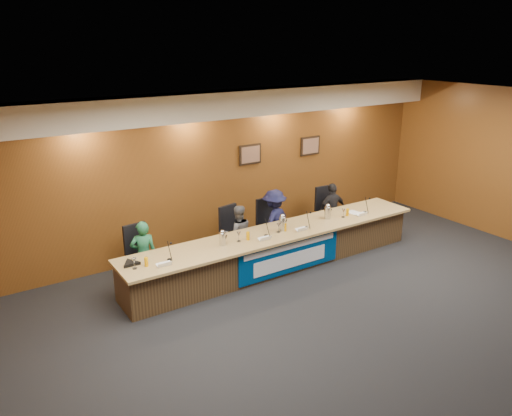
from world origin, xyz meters
The scene contains 40 objects.
floor centered at (0.00, 0.00, 0.00)m, with size 10.00×10.00×0.00m, color black.
ceiling centered at (0.00, 0.00, 3.20)m, with size 10.00×8.00×0.04m, color silver.
wall_back centered at (0.00, 4.00, 1.60)m, with size 10.00×0.04×3.20m, color brown.
soffit centered at (0.00, 3.75, 2.95)m, with size 10.00×0.50×0.50m, color beige.
dais_body centered at (0.00, 2.40, 0.35)m, with size 6.00×0.80×0.70m, color #422F1A.
dais_top centered at (0.00, 2.35, 0.72)m, with size 6.10×0.95×0.05m, color #A5834C.
banner centered at (0.00, 1.99, 0.38)m, with size 2.20×0.02×0.65m, color navy.
banner_text_upper centered at (0.00, 1.97, 0.58)m, with size 2.00×0.01×0.10m, color silver.
banner_text_lower centered at (0.00, 1.97, 0.30)m, with size 1.60×0.01×0.28m, color silver.
wall_photo_left centered at (0.40, 3.97, 1.85)m, with size 0.52×0.04×0.42m, color black.
wall_photo_right centered at (2.00, 3.97, 1.85)m, with size 0.52×0.04×0.42m, color black.
panelist_a centered at (-2.38, 3.02, 0.61)m, with size 0.44×0.29×1.21m, color #1D603B.
panelist_b centered at (-0.48, 3.02, 0.58)m, with size 0.56×0.44×1.15m, color #505155.
panelist_c centered at (0.37, 3.02, 0.66)m, with size 0.85×0.49×1.32m, color #111234.
panelist_d centered at (1.90, 3.02, 0.61)m, with size 0.71×0.30×1.21m, color black.
office_chair_a centered at (-2.38, 3.12, 0.48)m, with size 0.48×0.48×0.08m, color black.
office_chair_b centered at (-0.48, 3.12, 0.48)m, with size 0.48×0.48×0.08m, color black.
office_chair_c centered at (0.37, 3.12, 0.48)m, with size 0.48×0.48×0.08m, color black.
office_chair_d centered at (1.90, 3.12, 0.48)m, with size 0.48×0.48×0.08m, color black.
nameplate_a centered at (-2.38, 2.09, 0.80)m, with size 0.24×0.06×0.09m, color white.
microphone_a centered at (-2.22, 2.28, 0.76)m, with size 0.07×0.07×0.02m, color black.
juice_glass_a centered at (-2.61, 2.26, 0.82)m, with size 0.06×0.06×0.15m, color #E09900.
water_glass_a centered at (-2.80, 2.28, 0.84)m, with size 0.08×0.08×0.18m, color silver.
nameplate_b centered at (-0.46, 2.11, 0.80)m, with size 0.24×0.06×0.09m, color white.
microphone_b centered at (-0.33, 2.29, 0.76)m, with size 0.07×0.07×0.02m, color black.
juice_glass_b centered at (-0.70, 2.31, 0.82)m, with size 0.06×0.06×0.15m, color #E09900.
water_glass_b centered at (-0.87, 2.34, 0.84)m, with size 0.08×0.08×0.18m, color silver.
nameplate_c centered at (0.37, 2.11, 0.80)m, with size 0.24×0.06×0.09m, color white.
microphone_c centered at (0.55, 2.22, 0.76)m, with size 0.07×0.07×0.02m, color black.
juice_glass_c centered at (0.10, 2.30, 0.82)m, with size 0.06×0.06×0.15m, color #E09900.
water_glass_c centered at (-0.03, 2.31, 0.84)m, with size 0.08×0.08×0.18m, color silver.
nameplate_d centered at (1.90, 2.11, 0.80)m, with size 0.24×0.06×0.09m, color white.
microphone_d centered at (2.09, 2.24, 0.76)m, with size 0.07×0.07×0.02m, color black.
juice_glass_d centered at (1.65, 2.29, 0.82)m, with size 0.06×0.06×0.15m, color #E09900.
water_glass_d centered at (1.52, 2.27, 0.84)m, with size 0.08×0.08×0.18m, color silver.
carafe_left centered at (-1.20, 2.34, 0.86)m, with size 0.11×0.11×0.22m, color silver.
carafe_mid centered at (0.07, 2.35, 0.88)m, with size 0.13×0.13×0.26m, color silver.
carafe_right centered at (1.20, 2.38, 0.87)m, with size 0.13×0.13×0.24m, color silver.
speakerphone centered at (-2.80, 2.45, 0.78)m, with size 0.32×0.32×0.05m, color black.
paper_stack centered at (1.90, 2.34, 0.75)m, with size 0.22×0.30×0.01m, color white.
Camera 1 is at (-5.05, -4.63, 4.14)m, focal length 35.00 mm.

